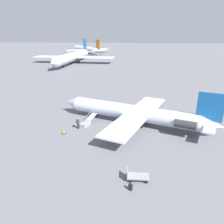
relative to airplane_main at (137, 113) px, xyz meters
The scene contains 9 objects.
ground_plane 2.11m from the airplane_main, 21.75° to the right, with size 600.00×600.00×0.00m, color slate.
airplane_main is the anchor object (origin of this frame).
airplane_far_left 130.43m from the airplane_main, 75.50° to the right, with size 29.95×36.70×9.71m.
airplane_taxiing_distant 77.79m from the airplane_main, 68.55° to the right, with size 39.04×51.15×10.76m.
boarding_stairs 8.13m from the airplane_main, ahead, with size 2.42×4.10×1.63m.
passenger 9.26m from the airplane_main, 15.29° to the left, with size 0.44×0.57×1.74m.
luggage_cart 14.26m from the airplane_main, 88.96° to the left, with size 2.22×1.13×1.22m.
suitcase 15.83m from the airplane_main, 86.84° to the left, with size 0.42×0.35×0.88m.
traffic_cone_near_stairs 11.56m from the airplane_main, 22.39° to the left, with size 0.60×0.60×0.66m.
Camera 1 is at (0.40, 32.77, 13.81)m, focal length 35.00 mm.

